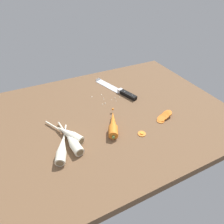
% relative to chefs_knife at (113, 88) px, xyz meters
% --- Properties ---
extents(ground_plane, '(1.20, 0.90, 0.04)m').
position_rel_chefs_knife_xyz_m(ground_plane, '(-0.12, -0.20, -0.03)').
color(ground_plane, brown).
extents(chefs_knife, '(0.14, 0.34, 0.04)m').
position_rel_chefs_knife_xyz_m(chefs_knife, '(0.00, 0.00, 0.00)').
color(chefs_knife, silver).
rests_on(chefs_knife, ground_plane).
extents(whole_carrot, '(0.11, 0.19, 0.04)m').
position_rel_chefs_knife_xyz_m(whole_carrot, '(-0.15, -0.32, 0.01)').
color(whole_carrot, orange).
rests_on(whole_carrot, ground_plane).
extents(parsnip_front, '(0.06, 0.23, 0.04)m').
position_rel_chefs_knife_xyz_m(parsnip_front, '(-0.35, -0.34, 0.01)').
color(parsnip_front, silver).
rests_on(parsnip_front, ground_plane).
extents(parsnip_mid_left, '(0.13, 0.21, 0.04)m').
position_rel_chefs_knife_xyz_m(parsnip_mid_left, '(-0.36, -0.29, 0.01)').
color(parsnip_mid_left, silver).
rests_on(parsnip_mid_left, ground_plane).
extents(parsnip_mid_right, '(0.10, 0.22, 0.04)m').
position_rel_chefs_knife_xyz_m(parsnip_mid_right, '(-0.40, -0.36, 0.01)').
color(parsnip_mid_right, silver).
rests_on(parsnip_mid_right, ground_plane).
extents(carrot_slice_stack, '(0.09, 0.05, 0.03)m').
position_rel_chefs_knife_xyz_m(carrot_slice_stack, '(0.10, -0.36, 0.00)').
color(carrot_slice_stack, orange).
rests_on(carrot_slice_stack, ground_plane).
extents(carrot_slice_stray_near, '(0.04, 0.04, 0.01)m').
position_rel_chefs_knife_xyz_m(carrot_slice_stray_near, '(-0.06, -0.41, -0.00)').
color(carrot_slice_stray_near, orange).
rests_on(carrot_slice_stray_near, ground_plane).
extents(mince_crumbs, '(0.15, 0.11, 0.01)m').
position_rel_chefs_knife_xyz_m(mince_crumbs, '(-0.10, -0.08, -0.00)').
color(mince_crumbs, beige).
rests_on(mince_crumbs, ground_plane).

